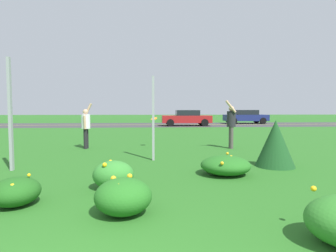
{
  "coord_description": "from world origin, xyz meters",
  "views": [
    {
      "loc": [
        0.85,
        -1.67,
        1.55
      ],
      "look_at": [
        1.48,
        7.92,
        0.95
      ],
      "focal_mm": 29.22,
      "sensor_mm": 36.0,
      "label": 1
    }
  ],
  "objects_px": {
    "person_catcher_dark_shirt": "(231,123)",
    "car_navy_leftmost": "(246,117)",
    "frisbee_orange": "(154,119)",
    "sign_post_by_roadside": "(153,118)",
    "sign_post_near_path": "(10,114)",
    "person_thrower_white_shirt": "(86,125)",
    "car_red_center_left": "(187,118)"
  },
  "relations": [
    {
      "from": "sign_post_near_path",
      "to": "sign_post_by_roadside",
      "type": "bearing_deg",
      "value": 17.88
    },
    {
      "from": "sign_post_by_roadside",
      "to": "car_navy_leftmost",
      "type": "relative_size",
      "value": 0.56
    },
    {
      "from": "sign_post_by_roadside",
      "to": "frisbee_orange",
      "type": "xyz_separation_m",
      "value": [
        0.07,
        2.76,
        -0.11
      ]
    },
    {
      "from": "sign_post_by_roadside",
      "to": "person_thrower_white_shirt",
      "type": "bearing_deg",
      "value": 134.79
    },
    {
      "from": "person_thrower_white_shirt",
      "to": "car_red_center_left",
      "type": "relative_size",
      "value": 0.4
    },
    {
      "from": "person_catcher_dark_shirt",
      "to": "car_navy_leftmost",
      "type": "xyz_separation_m",
      "value": [
        7.04,
        18.04,
        -0.27
      ]
    },
    {
      "from": "sign_post_near_path",
      "to": "person_thrower_white_shirt",
      "type": "distance_m",
      "value": 3.93
    },
    {
      "from": "person_catcher_dark_shirt",
      "to": "car_navy_leftmost",
      "type": "bearing_deg",
      "value": 68.69
    },
    {
      "from": "sign_post_by_roadside",
      "to": "frisbee_orange",
      "type": "relative_size",
      "value": 9.37
    },
    {
      "from": "car_navy_leftmost",
      "to": "car_red_center_left",
      "type": "height_order",
      "value": "same"
    },
    {
      "from": "person_thrower_white_shirt",
      "to": "sign_post_near_path",
      "type": "bearing_deg",
      "value": -104.51
    },
    {
      "from": "sign_post_by_roadside",
      "to": "car_navy_leftmost",
      "type": "xyz_separation_m",
      "value": [
        10.12,
        20.33,
        -0.53
      ]
    },
    {
      "from": "person_catcher_dark_shirt",
      "to": "frisbee_orange",
      "type": "relative_size",
      "value": 7.02
    },
    {
      "from": "sign_post_by_roadside",
      "to": "car_navy_leftmost",
      "type": "distance_m",
      "value": 22.72
    },
    {
      "from": "car_red_center_left",
      "to": "sign_post_by_roadside",
      "type": "bearing_deg",
      "value": -101.0
    },
    {
      "from": "person_thrower_white_shirt",
      "to": "car_red_center_left",
      "type": "distance_m",
      "value": 15.39
    },
    {
      "from": "person_catcher_dark_shirt",
      "to": "frisbee_orange",
      "type": "bearing_deg",
      "value": 171.15
    },
    {
      "from": "frisbee_orange",
      "to": "car_red_center_left",
      "type": "xyz_separation_m",
      "value": [
        3.21,
        14.09,
        -0.42
      ]
    },
    {
      "from": "person_catcher_dark_shirt",
      "to": "car_navy_leftmost",
      "type": "distance_m",
      "value": 19.36
    },
    {
      "from": "sign_post_near_path",
      "to": "person_catcher_dark_shirt",
      "type": "bearing_deg",
      "value": 27.37
    },
    {
      "from": "frisbee_orange",
      "to": "person_thrower_white_shirt",
      "type": "bearing_deg",
      "value": -177.02
    },
    {
      "from": "person_catcher_dark_shirt",
      "to": "frisbee_orange",
      "type": "xyz_separation_m",
      "value": [
        -3.01,
        0.47,
        0.15
      ]
    },
    {
      "from": "sign_post_near_path",
      "to": "car_navy_leftmost",
      "type": "relative_size",
      "value": 0.63
    },
    {
      "from": "sign_post_near_path",
      "to": "person_catcher_dark_shirt",
      "type": "xyz_separation_m",
      "value": [
        6.66,
        3.45,
        -0.41
      ]
    },
    {
      "from": "sign_post_near_path",
      "to": "person_thrower_white_shirt",
      "type": "xyz_separation_m",
      "value": [
        0.98,
        3.78,
        -0.49
      ]
    },
    {
      "from": "sign_post_by_roadside",
      "to": "person_catcher_dark_shirt",
      "type": "xyz_separation_m",
      "value": [
        3.08,
        2.29,
        -0.26
      ]
    },
    {
      "from": "sign_post_by_roadside",
      "to": "person_catcher_dark_shirt",
      "type": "bearing_deg",
      "value": 36.67
    },
    {
      "from": "sign_post_near_path",
      "to": "frisbee_orange",
      "type": "distance_m",
      "value": 5.36
    },
    {
      "from": "person_thrower_white_shirt",
      "to": "car_navy_leftmost",
      "type": "xyz_separation_m",
      "value": [
        12.72,
        17.71,
        -0.19
      ]
    },
    {
      "from": "frisbee_orange",
      "to": "car_navy_leftmost",
      "type": "distance_m",
      "value": 20.25
    },
    {
      "from": "person_catcher_dark_shirt",
      "to": "car_red_center_left",
      "type": "distance_m",
      "value": 14.56
    },
    {
      "from": "sign_post_near_path",
      "to": "car_red_center_left",
      "type": "xyz_separation_m",
      "value": [
        6.86,
        18.0,
        -0.68
      ]
    }
  ]
}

